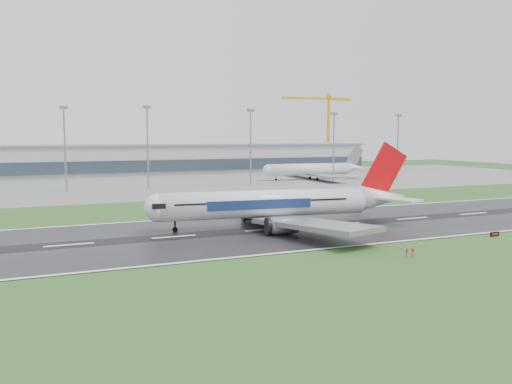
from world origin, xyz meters
name	(u,v)px	position (x,y,z in m)	size (l,w,h in m)	color
ground	(343,224)	(0.00, 0.00, 0.00)	(520.00, 520.00, 0.00)	#254F1C
runway	(343,224)	(0.00, 0.00, 0.05)	(400.00, 45.00, 0.10)	black
apron	(191,181)	(0.00, 125.00, 0.04)	(400.00, 130.00, 0.08)	slate
terminal	(160,159)	(0.00, 185.00, 7.50)	(240.00, 36.00, 15.00)	#989CA3
main_airliner	(283,187)	(-14.50, 2.07, 9.10)	(60.95, 58.04, 17.99)	silver
parked_airliner	(313,163)	(55.51, 112.35, 7.78)	(52.51, 48.89, 15.39)	silver
tower_crane	(328,131)	(116.61, 200.00, 23.83)	(48.58, 2.65, 47.67)	#D99B0E
runway_sign	(495,234)	(19.54, -25.39, 0.52)	(2.30, 0.26, 1.04)	black
floodmast_1	(65,151)	(-54.10, 100.00, 14.97)	(0.64, 0.64, 29.93)	gray
floodmast_2	(148,149)	(-24.14, 100.00, 15.33)	(0.64, 0.64, 30.66)	gray
floodmast_3	(251,148)	(18.76, 100.00, 15.16)	(0.64, 0.64, 30.32)	gray
floodmast_4	(334,148)	(59.01, 100.00, 14.80)	(0.64, 0.64, 29.60)	gray
floodmast_5	(398,148)	(94.25, 100.00, 14.67)	(0.64, 0.64, 29.33)	gray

